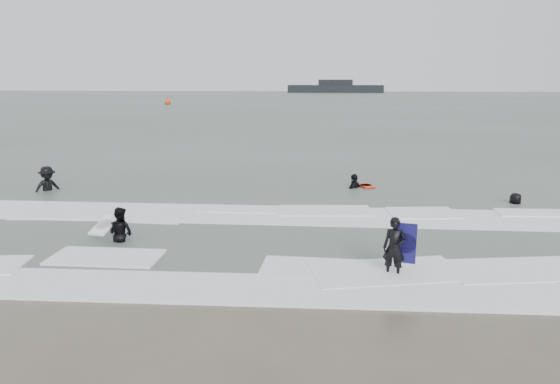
# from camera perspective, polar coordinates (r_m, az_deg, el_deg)

# --- Properties ---
(ground) EXTENTS (320.00, 320.00, 0.00)m
(ground) POSITION_cam_1_polar(r_m,az_deg,el_deg) (13.14, -1.88, -9.27)
(ground) COLOR brown
(ground) RESTS_ON ground
(sea) EXTENTS (320.00, 320.00, 0.00)m
(sea) POSITION_cam_1_polar(r_m,az_deg,el_deg) (92.28, 4.02, 9.09)
(sea) COLOR #47544C
(sea) RESTS_ON ground
(surfer_centre) EXTENTS (0.63, 0.52, 1.50)m
(surfer_centre) POSITION_cam_1_polar(r_m,az_deg,el_deg) (13.67, 11.71, -8.66)
(surfer_centre) COLOR black
(surfer_centre) RESTS_ON ground
(surfer_wading) EXTENTS (0.94, 0.84, 1.60)m
(surfer_wading) POSITION_cam_1_polar(r_m,az_deg,el_deg) (16.72, -16.26, -5.04)
(surfer_wading) COLOR black
(surfer_wading) RESTS_ON ground
(surfer_breaker) EXTENTS (1.39, 1.41, 1.94)m
(surfer_breaker) POSITION_cam_1_polar(r_m,az_deg,el_deg) (24.85, -23.05, -0.00)
(surfer_breaker) COLOR black
(surfer_breaker) RESTS_ON ground
(surfer_right_near) EXTENTS (0.98, 1.11, 1.80)m
(surfer_right_near) POSITION_cam_1_polar(r_m,az_deg,el_deg) (23.76, 7.79, 0.34)
(surfer_right_near) COLOR black
(surfer_right_near) RESTS_ON ground
(surfer_right_far) EXTENTS (0.93, 0.81, 1.61)m
(surfer_right_far) POSITION_cam_1_polar(r_m,az_deg,el_deg) (22.43, 23.35, -1.24)
(surfer_right_far) COLOR black
(surfer_right_far) RESTS_ON ground
(surf_foam) EXTENTS (30.03, 9.06, 0.09)m
(surf_foam) POSITION_cam_1_polar(r_m,az_deg,el_deg) (16.61, -0.38, -4.51)
(surf_foam) COLOR white
(surf_foam) RESTS_ON ground
(bodyboards) EXTENTS (8.89, 11.39, 1.25)m
(bodyboards) POSITION_cam_1_polar(r_m,az_deg,el_deg) (17.56, 1.72, -2.05)
(bodyboards) COLOR #110F46
(bodyboards) RESTS_ON ground
(buoy) EXTENTS (1.00, 1.00, 1.65)m
(buoy) POSITION_cam_1_polar(r_m,az_deg,el_deg) (94.42, -11.65, 9.16)
(buoy) COLOR red
(buoy) RESTS_ON ground
(vessel_horizon) EXTENTS (27.11, 4.84, 3.68)m
(vessel_horizon) POSITION_cam_1_polar(r_m,az_deg,el_deg) (159.68, 5.80, 10.76)
(vessel_horizon) COLOR black
(vessel_horizon) RESTS_ON ground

